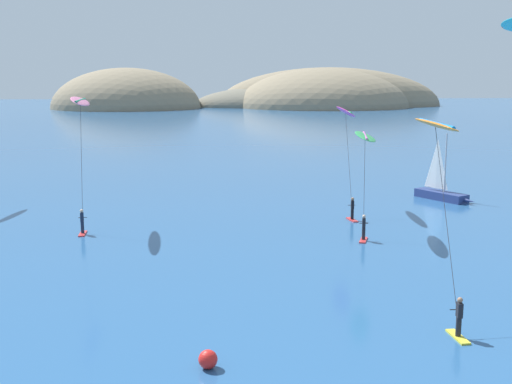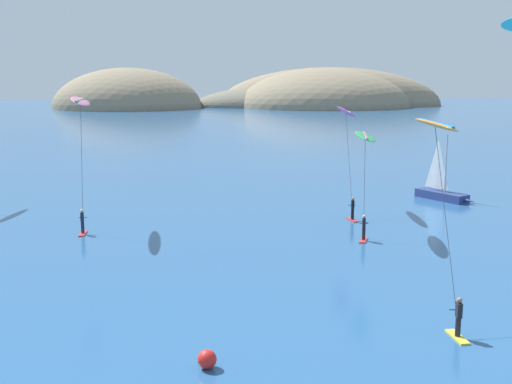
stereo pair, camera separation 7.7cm
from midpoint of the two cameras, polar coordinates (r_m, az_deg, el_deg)
headland_island at (r=227.56m, az=1.92°, el=7.57°), size 136.80×55.59×27.65m
sailboat_near at (r=56.97m, az=16.45°, el=-0.06°), size 3.84×5.61×5.70m
kitesurfer_orange at (r=30.00m, az=15.85°, el=4.56°), size 1.68×8.36×8.53m
kitesurfer_green at (r=42.66m, az=9.73°, el=4.28°), size 2.48×5.66×6.86m
kitesurfer_pink at (r=45.59m, az=-15.27°, el=6.99°), size 1.71×6.28×9.12m
kitesurfer_magenta at (r=50.64m, az=8.08°, el=6.48°), size 1.66×8.10×8.16m
marker_buoy at (r=23.92m, az=-4.28°, el=-14.61°), size 0.70×0.70×0.70m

